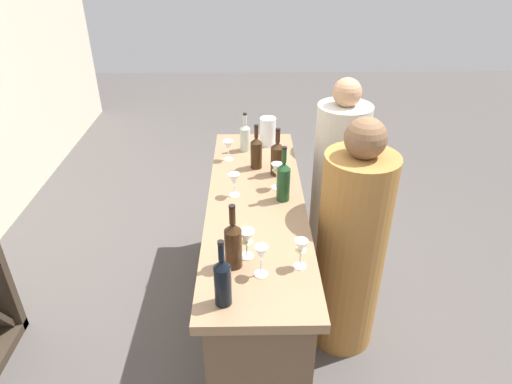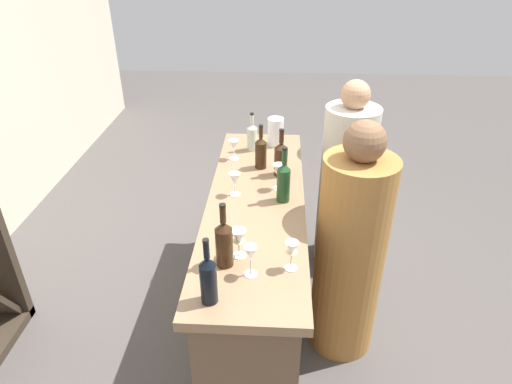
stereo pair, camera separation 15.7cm
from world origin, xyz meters
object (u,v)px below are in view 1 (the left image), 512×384
(wine_glass_near_left, at_px, (301,249))
(person_center_guest, at_px, (351,250))
(water_pitcher, at_px, (268,131))
(wine_bottle_second_right_amber_brown, at_px, (277,157))
(wine_glass_near_right, at_px, (261,254))
(wine_bottle_leftmost_near_black, at_px, (223,280))
(wine_bottle_far_right_clear_pale, at_px, (245,136))
(wine_bottle_second_left_amber_brown, at_px, (233,244))
(wine_glass_far_left, at_px, (247,240))
(wine_bottle_center_olive_green, at_px, (283,180))
(person_left_guest, at_px, (338,182))
(wine_glass_near_center, at_px, (277,171))
(wine_glass_far_center, at_px, (234,181))
(wine_glass_far_right, at_px, (228,146))
(wine_bottle_rightmost_amber_brown, at_px, (256,152))

(wine_glass_near_left, distance_m, person_center_guest, 0.66)
(water_pitcher, bearing_deg, wine_bottle_second_right_amber_brown, -174.94)
(wine_bottle_second_right_amber_brown, distance_m, wine_glass_near_right, 0.97)
(wine_bottle_leftmost_near_black, distance_m, wine_bottle_far_right_clear_pale, 1.49)
(wine_bottle_second_left_amber_brown, relative_size, wine_glass_far_left, 2.21)
(wine_bottle_center_olive_green, distance_m, wine_glass_far_left, 0.56)
(wine_glass_far_left, height_order, person_left_guest, person_left_guest)
(wine_glass_near_left, height_order, water_pitcher, water_pitcher)
(wine_glass_near_center, distance_m, water_pitcher, 0.63)
(wine_bottle_second_right_amber_brown, bearing_deg, wine_glass_far_center, 135.06)
(wine_glass_far_left, height_order, person_center_guest, person_center_guest)
(wine_bottle_center_olive_green, distance_m, person_center_guest, 0.56)
(wine_bottle_second_right_amber_brown, relative_size, wine_bottle_far_right_clear_pale, 1.12)
(wine_bottle_center_olive_green, xyz_separation_m, person_center_guest, (-0.16, -0.39, -0.38))
(wine_glass_near_right, height_order, wine_glass_far_right, wine_glass_near_right)
(wine_bottle_center_olive_green, height_order, person_left_guest, person_left_guest)
(wine_bottle_center_olive_green, relative_size, wine_glass_near_left, 2.22)
(wine_bottle_leftmost_near_black, relative_size, person_center_guest, 0.21)
(wine_bottle_center_olive_green, relative_size, wine_bottle_rightmost_amber_brown, 1.12)
(wine_bottle_rightmost_amber_brown, distance_m, wine_glass_far_center, 0.38)
(wine_glass_near_right, relative_size, wine_glass_far_left, 1.06)
(wine_bottle_center_olive_green, bearing_deg, wine_bottle_second_right_amber_brown, 2.98)
(wine_glass_far_left, relative_size, person_center_guest, 0.10)
(wine_glass_near_right, xyz_separation_m, wine_glass_far_left, (0.13, 0.06, -0.02))
(wine_bottle_second_right_amber_brown, distance_m, wine_glass_far_left, 0.85)
(wine_glass_near_right, bearing_deg, wine_glass_far_left, 25.88)
(wine_bottle_rightmost_amber_brown, height_order, wine_glass_near_center, wine_bottle_rightmost_amber_brown)
(wine_glass_far_center, bearing_deg, wine_bottle_leftmost_near_black, 178.45)
(wine_bottle_far_right_clear_pale, xyz_separation_m, wine_glass_near_center, (-0.54, -0.19, 0.01))
(wine_glass_near_right, xyz_separation_m, wine_glass_far_center, (0.70, 0.14, -0.02))
(wine_glass_near_left, xyz_separation_m, water_pitcher, (1.36, 0.09, -0.00))
(person_left_guest, xyz_separation_m, person_center_guest, (-0.84, 0.07, 0.02))
(person_left_guest, height_order, person_center_guest, person_center_guest)
(wine_glass_far_center, height_order, wine_glass_far_right, wine_glass_far_center)
(wine_glass_near_right, relative_size, water_pitcher, 0.78)
(wine_bottle_far_right_clear_pale, height_order, person_left_guest, person_left_guest)
(wine_bottle_rightmost_amber_brown, bearing_deg, wine_bottle_second_left_amber_brown, 173.01)
(wine_glass_far_right, xyz_separation_m, water_pitcher, (0.25, -0.27, 0.00))
(wine_glass_far_right, bearing_deg, wine_bottle_second_right_amber_brown, -123.52)
(wine_glass_near_center, bearing_deg, wine_bottle_far_right_clear_pale, 19.42)
(wine_bottle_second_left_amber_brown, bearing_deg, wine_glass_far_left, -43.30)
(wine_glass_near_left, bearing_deg, wine_bottle_far_right_clear_pale, 11.41)
(wine_bottle_second_left_amber_brown, xyz_separation_m, wine_bottle_center_olive_green, (0.58, -0.27, 0.00))
(wine_bottle_second_left_amber_brown, bearing_deg, wine_glass_near_left, -92.80)
(wine_glass_near_center, xyz_separation_m, person_center_guest, (-0.29, -0.42, -0.37))
(wine_bottle_rightmost_amber_brown, relative_size, water_pitcher, 1.48)
(wine_bottle_leftmost_near_black, relative_size, wine_bottle_center_olive_green, 0.96)
(wine_bottle_far_right_clear_pale, distance_m, person_left_guest, 0.78)
(wine_glass_near_left, xyz_separation_m, wine_glass_near_center, (0.73, 0.07, 0.01))
(wine_bottle_second_left_amber_brown, bearing_deg, wine_bottle_second_right_amber_brown, -15.61)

